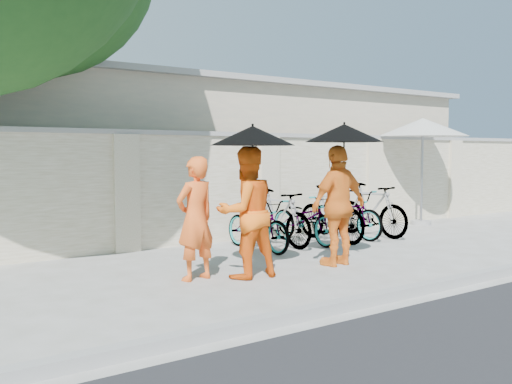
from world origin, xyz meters
TOP-DOWN VIEW (x-y plane):
  - ground at (0.00, 0.00)m, footprint 80.00×80.00m
  - kerb at (0.00, -1.70)m, footprint 40.00×0.16m
  - compound_wall at (1.00, 3.20)m, footprint 20.00×0.30m
  - building_behind at (2.00, 7.00)m, footprint 14.00×6.00m
  - monk_left at (-1.08, 0.52)m, footprint 0.66×0.50m
  - monk_center at (-0.45, 0.25)m, footprint 0.90×0.73m
  - parasol_center at (-0.40, 0.17)m, footprint 1.14×1.14m
  - monk_right at (1.15, 0.15)m, footprint 1.09×0.51m
  - parasol_right at (1.17, 0.07)m, footprint 1.15×1.15m
  - patio_umbrella at (6.09, 2.57)m, footprint 2.72×2.72m
  - bike_0 at (0.91, 1.90)m, footprint 0.65×1.72m
  - bike_1 at (1.48, 2.06)m, footprint 0.60×1.74m
  - bike_2 at (2.05, 1.99)m, footprint 0.66×1.77m
  - bike_3 at (2.61, 1.90)m, footprint 0.51×1.77m
  - bike_4 at (3.18, 2.07)m, footprint 0.78×1.87m
  - bike_5 at (3.75, 1.94)m, footprint 0.65×1.82m

SIDE VIEW (x-z plane):
  - ground at x=0.00m, z-range 0.00..0.00m
  - kerb at x=0.00m, z-range 0.00..0.12m
  - bike_0 at x=0.91m, z-range 0.00..0.90m
  - bike_2 at x=2.05m, z-range 0.00..0.92m
  - bike_4 at x=3.18m, z-range 0.00..0.96m
  - bike_1 at x=1.48m, z-range 0.00..1.03m
  - bike_3 at x=2.61m, z-range 0.00..1.06m
  - bike_5 at x=3.75m, z-range 0.00..1.07m
  - monk_left at x=-1.08m, z-range 0.00..1.64m
  - monk_center at x=-0.45m, z-range 0.00..1.78m
  - monk_right at x=1.15m, z-range 0.00..1.80m
  - compound_wall at x=1.00m, z-range 0.00..2.00m
  - building_behind at x=2.00m, z-range 0.00..3.20m
  - parasol_center at x=-0.40m, z-range 1.40..2.44m
  - parasol_right at x=1.17m, z-range 1.43..2.52m
  - patio_umbrella at x=6.09m, z-range 1.00..3.49m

